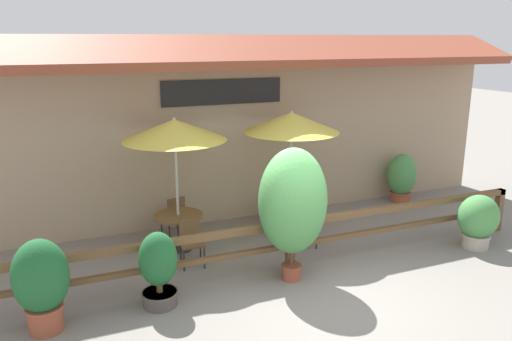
% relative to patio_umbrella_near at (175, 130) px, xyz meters
% --- Properties ---
extents(ground_plane, '(60.00, 60.00, 0.00)m').
position_rel_patio_umbrella_near_xyz_m(ground_plane, '(1.66, -2.74, -2.45)').
color(ground_plane, gray).
extents(building_facade, '(14.28, 1.49, 4.23)m').
position_rel_patio_umbrella_near_xyz_m(building_facade, '(1.66, 1.36, -0.29)').
color(building_facade, tan).
rests_on(building_facade, ground).
extents(patio_railing, '(10.40, 0.14, 0.95)m').
position_rel_patio_umbrella_near_xyz_m(patio_railing, '(1.66, -1.69, -1.76)').
color(patio_railing, brown).
rests_on(patio_railing, ground).
extents(patio_umbrella_near, '(2.02, 2.02, 2.69)m').
position_rel_patio_umbrella_near_xyz_m(patio_umbrella_near, '(0.00, 0.00, 0.00)').
color(patio_umbrella_near, '#B7B2A8').
rests_on(patio_umbrella_near, ground).
extents(dining_table_near, '(0.98, 0.98, 0.74)m').
position_rel_patio_umbrella_near_xyz_m(dining_table_near, '(-0.00, -0.00, -1.86)').
color(dining_table_near, brown).
rests_on(dining_table_near, ground).
extents(chair_near_streetside, '(0.46, 0.46, 0.87)m').
position_rel_patio_umbrella_near_xyz_m(chair_near_streetside, '(0.05, -0.79, -1.96)').
color(chair_near_streetside, brown).
rests_on(chair_near_streetside, ground).
extents(chair_near_wallside, '(0.51, 0.51, 0.87)m').
position_rel_patio_umbrella_near_xyz_m(chair_near_wallside, '(0.09, 0.79, -1.96)').
color(chair_near_wallside, brown).
rests_on(chair_near_wallside, ground).
extents(patio_umbrella_middle, '(2.02, 2.02, 2.69)m').
position_rel_patio_umbrella_near_xyz_m(patio_umbrella_middle, '(2.46, -0.06, 0.00)').
color(patio_umbrella_middle, '#B7B2A8').
rests_on(patio_umbrella_middle, ground).
extents(dining_table_middle, '(0.98, 0.98, 0.74)m').
position_rel_patio_umbrella_near_xyz_m(dining_table_middle, '(2.46, -0.06, -1.86)').
color(dining_table_middle, brown).
rests_on(dining_table_middle, ground).
extents(chair_middle_streetside, '(0.43, 0.43, 0.87)m').
position_rel_patio_umbrella_near_xyz_m(chair_middle_streetside, '(2.39, -0.80, -1.96)').
color(chair_middle_streetside, brown).
rests_on(chair_middle_streetside, ground).
extents(chair_middle_wallside, '(0.47, 0.47, 0.87)m').
position_rel_patio_umbrella_near_xyz_m(chair_middle_wallside, '(2.52, 0.68, -1.96)').
color(chair_middle_wallside, brown).
rests_on(chair_middle_wallside, ground).
extents(potted_plant_tall_tropical, '(0.61, 0.58, 1.25)m').
position_rel_patio_umbrella_near_xyz_m(potted_plant_tall_tropical, '(-0.83, -2.06, -1.80)').
color(potted_plant_tall_tropical, '#564C47').
rests_on(potted_plant_tall_tropical, ground).
extents(potted_plant_small_flowering, '(1.20, 1.08, 2.39)m').
position_rel_patio_umbrella_near_xyz_m(potted_plant_small_flowering, '(1.52, -2.05, -1.01)').
color(potted_plant_small_flowering, '#9E4C33').
rests_on(potted_plant_small_flowering, ground).
extents(potted_plant_entrance_palm, '(0.85, 0.76, 1.11)m').
position_rel_patio_umbrella_near_xyz_m(potted_plant_entrance_palm, '(5.62, -2.24, -1.85)').
color(potted_plant_entrance_palm, '#B7AD99').
rests_on(potted_plant_entrance_palm, ground).
extents(potted_plant_broad_leaf, '(0.79, 0.71, 1.42)m').
position_rel_patio_umbrella_near_xyz_m(potted_plant_broad_leaf, '(-2.52, -2.13, -1.68)').
color(potted_plant_broad_leaf, '#9E4C33').
rests_on(potted_plant_broad_leaf, ground).
extents(potted_plant_corner_fern, '(0.76, 0.69, 1.27)m').
position_rel_patio_umbrella_near_xyz_m(potted_plant_corner_fern, '(6.12, 0.81, -1.80)').
color(potted_plant_corner_fern, '#9E4C33').
rests_on(potted_plant_corner_fern, ground).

